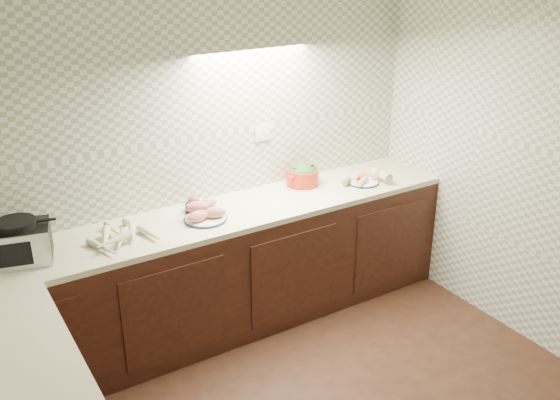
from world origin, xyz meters
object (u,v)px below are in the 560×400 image
parsnip_pile (122,236)px  sweet_potato_plate (204,213)px  onion_bowl (196,206)px  dutch_oven (303,174)px  veg_plate (368,177)px  toaster_oven (18,242)px

parsnip_pile → sweet_potato_plate: 0.57m
sweet_potato_plate → onion_bowl: (0.01, 0.15, -0.01)m
onion_bowl → dutch_oven: (0.90, 0.03, 0.04)m
parsnip_pile → sweet_potato_plate: sweet_potato_plate is taller
dutch_oven → veg_plate: size_ratio=0.82×
parsnip_pile → veg_plate: bearing=-0.9°
dutch_oven → veg_plate: bearing=-43.1°
sweet_potato_plate → veg_plate: 1.37m
toaster_oven → parsnip_pile: size_ratio=1.01×
sweet_potato_plate → onion_bowl: size_ratio=1.86×
toaster_oven → dutch_oven: (2.07, 0.13, -0.03)m
dutch_oven → sweet_potato_plate: bearing=174.7°
dutch_oven → parsnip_pile: bearing=170.9°
sweet_potato_plate → parsnip_pile: bearing=-178.5°
dutch_oven → veg_plate: 0.51m
veg_plate → sweet_potato_plate: bearing=178.1°
veg_plate → toaster_oven: bearing=177.8°
onion_bowl → toaster_oven: bearing=-175.3°
sweet_potato_plate → veg_plate: bearing=-1.9°
sweet_potato_plate → dutch_oven: size_ratio=0.93×
onion_bowl → dutch_oven: dutch_oven is taller
toaster_oven → onion_bowl: 1.17m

